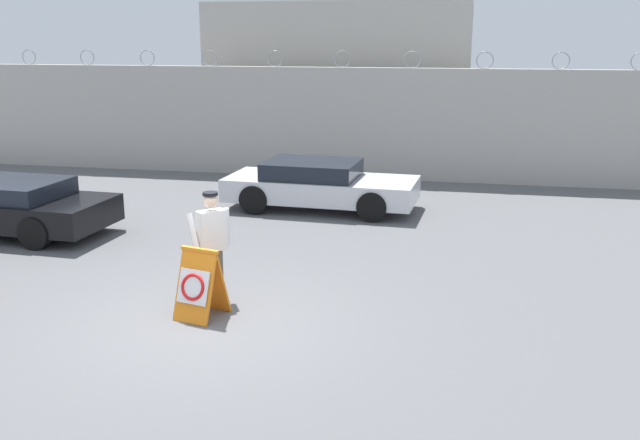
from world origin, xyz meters
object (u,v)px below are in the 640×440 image
at_px(security_guard, 212,241).
at_px(parked_car_rear_sedan, 319,185).
at_px(barricade_sign, 199,283).
at_px(parked_car_front_coupe, 1,205).

bearing_deg(security_guard, parked_car_rear_sedan, -141.27).
height_order(barricade_sign, security_guard, security_guard).
bearing_deg(barricade_sign, security_guard, 108.13).
height_order(security_guard, parked_car_front_coupe, security_guard).
distance_m(barricade_sign, security_guard, 0.83).
xyz_separation_m(parked_car_front_coupe, parked_car_rear_sedan, (6.06, 3.41, 0.01)).
relative_size(parked_car_front_coupe, parked_car_rear_sedan, 1.06).
relative_size(security_guard, parked_car_front_coupe, 0.36).
distance_m(barricade_sign, parked_car_front_coupe, 6.72).
xyz_separation_m(barricade_sign, parked_car_rear_sedan, (0.32, 6.93, 0.07)).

